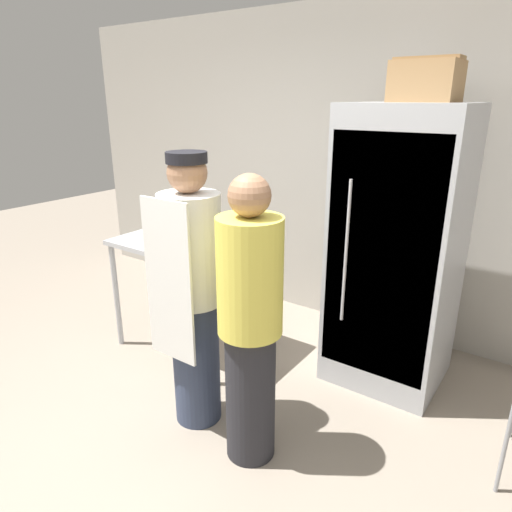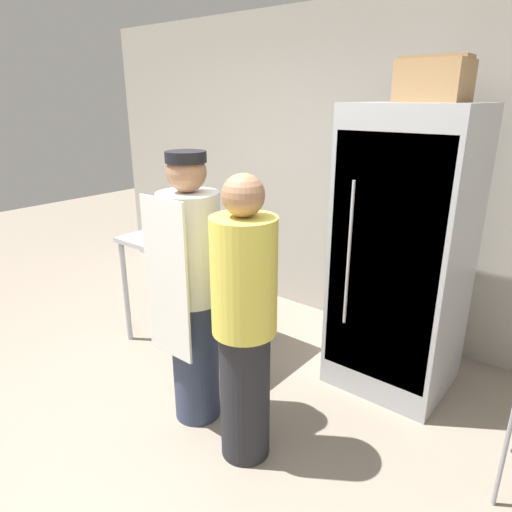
{
  "view_description": "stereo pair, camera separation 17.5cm",
  "coord_description": "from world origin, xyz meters",
  "px_view_note": "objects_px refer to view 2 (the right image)",
  "views": [
    {
      "loc": [
        1.51,
        -1.28,
        1.96
      ],
      "look_at": [
        0.02,
        0.84,
        1.05
      ],
      "focal_mm": 32.0,
      "sensor_mm": 36.0,
      "label": 1
    },
    {
      "loc": [
        1.65,
        -1.18,
        1.96
      ],
      "look_at": [
        0.02,
        0.84,
        1.05
      ],
      "focal_mm": 32.0,
      "sensor_mm": 36.0,
      "label": 2
    }
  ],
  "objects_px": {
    "binder_stack": "(210,247)",
    "refrigerator": "(403,254)",
    "cardboard_storage_box": "(434,80)",
    "person_customer": "(244,324)",
    "blender_pitcher": "(246,227)",
    "person_baker": "(192,290)",
    "donut_box": "(199,232)"
  },
  "relations": [
    {
      "from": "blender_pitcher",
      "to": "person_baker",
      "type": "xyz_separation_m",
      "value": [
        0.28,
        -0.83,
        -0.16
      ]
    },
    {
      "from": "donut_box",
      "to": "blender_pitcher",
      "type": "bearing_deg",
      "value": 19.38
    },
    {
      "from": "donut_box",
      "to": "blender_pitcher",
      "type": "height_order",
      "value": "blender_pitcher"
    },
    {
      "from": "person_customer",
      "to": "cardboard_storage_box",
      "type": "bearing_deg",
      "value": 72.31
    },
    {
      "from": "blender_pitcher",
      "to": "person_baker",
      "type": "bearing_deg",
      "value": -71.55
    },
    {
      "from": "refrigerator",
      "to": "donut_box",
      "type": "height_order",
      "value": "refrigerator"
    },
    {
      "from": "donut_box",
      "to": "person_baker",
      "type": "bearing_deg",
      "value": -47.02
    },
    {
      "from": "person_customer",
      "to": "donut_box",
      "type": "bearing_deg",
      "value": 145.78
    },
    {
      "from": "cardboard_storage_box",
      "to": "person_customer",
      "type": "distance_m",
      "value": 1.81
    },
    {
      "from": "donut_box",
      "to": "person_baker",
      "type": "distance_m",
      "value": 0.96
    },
    {
      "from": "person_baker",
      "to": "person_customer",
      "type": "xyz_separation_m",
      "value": [
        0.46,
        -0.06,
        -0.05
      ]
    },
    {
      "from": "refrigerator",
      "to": "binder_stack",
      "type": "relative_size",
      "value": 5.82
    },
    {
      "from": "person_baker",
      "to": "person_customer",
      "type": "relative_size",
      "value": 1.04
    },
    {
      "from": "binder_stack",
      "to": "blender_pitcher",
      "type": "bearing_deg",
      "value": 84.6
    },
    {
      "from": "refrigerator",
      "to": "person_customer",
      "type": "xyz_separation_m",
      "value": [
        -0.35,
        -1.23,
        -0.14
      ]
    },
    {
      "from": "binder_stack",
      "to": "refrigerator",
      "type": "bearing_deg",
      "value": 31.94
    },
    {
      "from": "blender_pitcher",
      "to": "person_customer",
      "type": "distance_m",
      "value": 1.17
    },
    {
      "from": "blender_pitcher",
      "to": "cardboard_storage_box",
      "type": "bearing_deg",
      "value": 18.78
    },
    {
      "from": "donut_box",
      "to": "cardboard_storage_box",
      "type": "xyz_separation_m",
      "value": [
        1.52,
        0.52,
        1.1
      ]
    },
    {
      "from": "cardboard_storage_box",
      "to": "person_customer",
      "type": "xyz_separation_m",
      "value": [
        -0.41,
        -1.27,
        -1.23
      ]
    },
    {
      "from": "donut_box",
      "to": "person_baker",
      "type": "height_order",
      "value": "person_baker"
    },
    {
      "from": "blender_pitcher",
      "to": "binder_stack",
      "type": "distance_m",
      "value": 0.36
    },
    {
      "from": "binder_stack",
      "to": "donut_box",
      "type": "bearing_deg",
      "value": 146.85
    },
    {
      "from": "refrigerator",
      "to": "person_customer",
      "type": "distance_m",
      "value": 1.29
    },
    {
      "from": "blender_pitcher",
      "to": "cardboard_storage_box",
      "type": "distance_m",
      "value": 1.58
    },
    {
      "from": "blender_pitcher",
      "to": "binder_stack",
      "type": "xyz_separation_m",
      "value": [
        -0.03,
        -0.35,
        -0.07
      ]
    },
    {
      "from": "donut_box",
      "to": "cardboard_storage_box",
      "type": "distance_m",
      "value": 1.94
    },
    {
      "from": "refrigerator",
      "to": "person_baker",
      "type": "distance_m",
      "value": 1.43
    },
    {
      "from": "blender_pitcher",
      "to": "binder_stack",
      "type": "height_order",
      "value": "blender_pitcher"
    },
    {
      "from": "binder_stack",
      "to": "person_customer",
      "type": "xyz_separation_m",
      "value": [
        0.77,
        -0.53,
        -0.14
      ]
    },
    {
      "from": "refrigerator",
      "to": "person_baker",
      "type": "relative_size",
      "value": 1.14
    },
    {
      "from": "refrigerator",
      "to": "blender_pitcher",
      "type": "bearing_deg",
      "value": -162.34
    }
  ]
}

